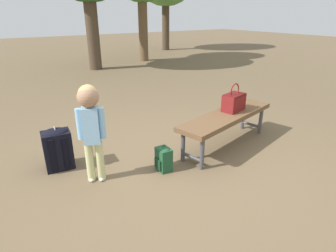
# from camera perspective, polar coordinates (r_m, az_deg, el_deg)

# --- Properties ---
(ground_plane) EXTENTS (40.00, 40.00, 0.00)m
(ground_plane) POSITION_cam_1_polar(r_m,az_deg,el_deg) (3.28, 2.11, -8.30)
(ground_plane) COLOR brown
(ground_plane) RESTS_ON ground
(park_bench) EXTENTS (1.65, 0.75, 0.45)m
(park_bench) POSITION_cam_1_polar(r_m,az_deg,el_deg) (3.70, 11.86, 1.59)
(park_bench) COLOR brown
(park_bench) RESTS_ON ground
(handbag) EXTENTS (0.35, 0.25, 0.37)m
(handbag) POSITION_cam_1_polar(r_m,az_deg,el_deg) (3.79, 13.21, 4.89)
(handbag) COLOR maroon
(handbag) RESTS_ON park_bench
(child_standing) EXTENTS (0.26, 0.21, 1.03)m
(child_standing) POSITION_cam_1_polar(r_m,az_deg,el_deg) (2.85, -15.47, 1.38)
(child_standing) COLOR #CCCC8C
(child_standing) RESTS_ON ground
(backpack_large) EXTENTS (0.33, 0.29, 0.51)m
(backpack_large) POSITION_cam_1_polar(r_m,az_deg,el_deg) (3.39, -21.49, -4.08)
(backpack_large) COLOR black
(backpack_large) RESTS_ON ground
(backpack_small) EXTENTS (0.17, 0.19, 0.31)m
(backpack_small) POSITION_cam_1_polar(r_m,az_deg,el_deg) (3.16, -0.89, -6.45)
(backpack_small) COLOR #1E4C2D
(backpack_small) RESTS_ON ground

